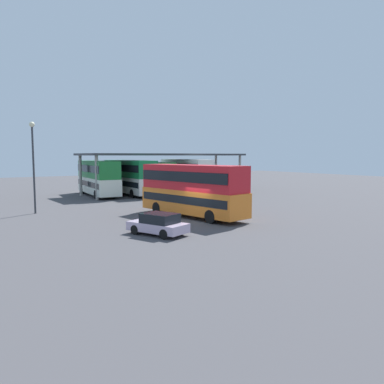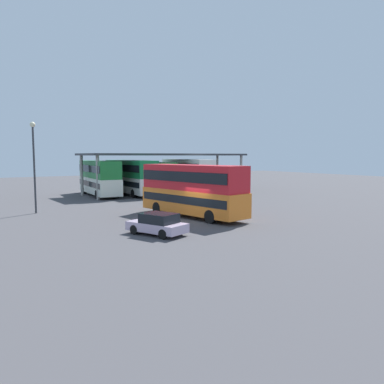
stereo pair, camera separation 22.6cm
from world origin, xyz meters
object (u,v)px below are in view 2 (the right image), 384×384
at_px(double_decker_near_canopy, 99,177).
at_px(double_decker_end_of_row, 187,174).
at_px(parked_hatchback, 158,224).
at_px(lamppost_tall, 34,156).
at_px(double_decker_far_right, 154,176).
at_px(double_decker_main, 192,188).
at_px(double_decker_mid_row, 130,176).

xyz_separation_m(double_decker_near_canopy, double_decker_end_of_row, (11.80, -1.13, 0.07)).
bearing_deg(parked_hatchback, lamppost_tall, -2.36).
distance_m(double_decker_far_right, lamppost_tall, 20.08).
relative_size(double_decker_main, double_decker_far_right, 1.02).
height_order(parked_hatchback, double_decker_far_right, double_decker_far_right).
height_order(double_decker_near_canopy, double_decker_far_right, double_decker_near_canopy).
relative_size(double_decker_near_canopy, double_decker_far_right, 1.07).
xyz_separation_m(double_decker_mid_row, double_decker_far_right, (3.65, 0.72, -0.14)).
bearing_deg(double_decker_main, double_decker_near_canopy, -7.25).
bearing_deg(lamppost_tall, double_decker_end_of_row, 25.34).
height_order(double_decker_mid_row, double_decker_end_of_row, double_decker_end_of_row).
xyz_separation_m(double_decker_main, parked_hatchback, (-5.42, -4.75, -1.61)).
bearing_deg(double_decker_end_of_row, double_decker_far_right, 76.48).
distance_m(double_decker_mid_row, lamppost_tall, 16.72).
relative_size(double_decker_near_canopy, lamppost_tall, 1.42).
bearing_deg(double_decker_end_of_row, double_decker_main, 152.26).
distance_m(parked_hatchback, double_decker_near_canopy, 24.70).
relative_size(double_decker_main, parked_hatchback, 2.51).
relative_size(double_decker_main, double_decker_end_of_row, 0.95).
xyz_separation_m(parked_hatchback, double_decker_mid_row, (7.93, 23.66, 1.69)).
bearing_deg(double_decker_near_canopy, double_decker_mid_row, -96.04).
xyz_separation_m(parked_hatchback, double_decker_end_of_row, (15.94, 23.16, 1.73)).
xyz_separation_m(double_decker_main, double_decker_end_of_row, (10.52, 18.41, 0.12)).
bearing_deg(lamppost_tall, double_decker_main, -39.42).
bearing_deg(lamppost_tall, double_decker_far_right, 33.89).
xyz_separation_m(double_decker_main, double_decker_near_canopy, (-1.28, 19.54, 0.05)).
relative_size(double_decker_mid_row, double_decker_end_of_row, 1.03).
height_order(double_decker_mid_row, double_decker_far_right, double_decker_mid_row).
relative_size(parked_hatchback, double_decker_near_canopy, 0.38).
bearing_deg(double_decker_near_canopy, double_decker_end_of_row, -92.03).
bearing_deg(double_decker_near_canopy, double_decker_main, -172.81).
relative_size(double_decker_near_canopy, double_decker_end_of_row, 1.00).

